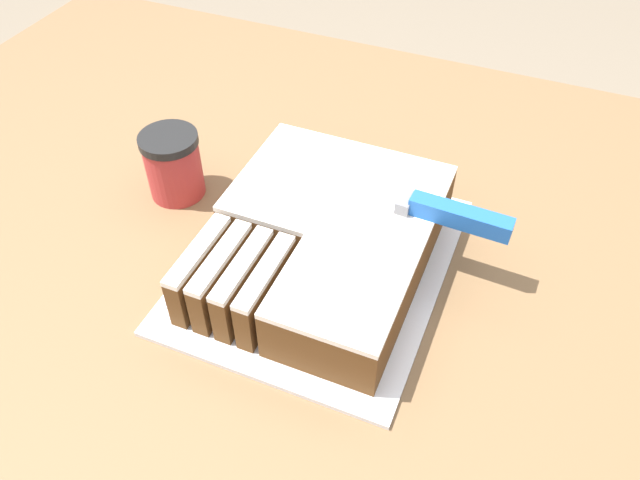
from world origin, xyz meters
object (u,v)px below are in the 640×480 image
cake_board (320,262)px  knife (430,209)px  cake (326,238)px  coffee_cup (173,165)px

cake_board → knife: knife is taller
cake_board → cake: size_ratio=1.16×
knife → cake: bearing=25.7°
cake → cake_board: bearing=-127.0°
cake_board → cake: cake is taller
cake → coffee_cup: coffee_cup is taller
cake → knife: size_ratio=1.04×
cake_board → knife: size_ratio=1.21×
cake_board → coffee_cup: 0.24m
cake_board → coffee_cup: coffee_cup is taller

